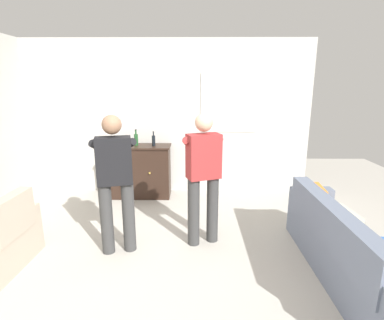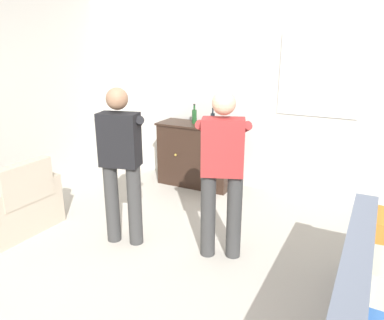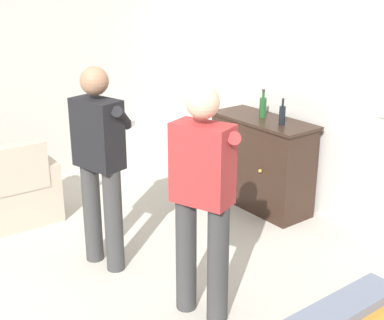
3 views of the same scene
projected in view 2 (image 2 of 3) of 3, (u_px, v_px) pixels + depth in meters
The scene contains 9 objects.
ground at pixel (138, 271), 3.59m from camera, with size 10.40×10.40×0.00m, color #B2ADA3.
wall_back_with_window at pixel (242, 92), 5.41m from camera, with size 5.20×0.15×2.80m.
couch at pixel (375, 319), 2.50m from camera, with size 0.57×2.29×0.83m.
armchair at pixel (16, 207), 4.31m from camera, with size 0.68×0.90×0.85m.
sideboard_cabinet at pixel (196, 155), 5.63m from camera, with size 1.14×0.49×0.95m.
bottle_wine_green at pixel (213, 119), 5.31m from camera, with size 0.06×0.06×0.26m.
bottle_liquor_amber at pixel (194, 116), 5.49m from camera, with size 0.07×0.07×0.29m.
person_standing_left at pixel (121, 160), 3.86m from camera, with size 0.54×0.51×1.68m.
person_standing_right at pixel (222, 169), 3.60m from camera, with size 0.52×0.52×1.68m.
Camera 2 is at (1.88, -2.52, 2.11)m, focal length 35.00 mm.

